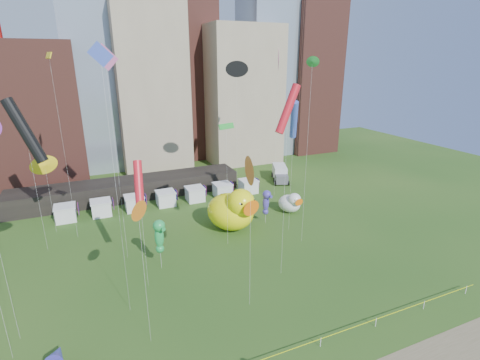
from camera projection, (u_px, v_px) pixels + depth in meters
name	position (u px, v px, depth m)	size (l,w,h in m)	color
skyline	(139.00, 67.00, 75.10)	(101.00, 23.00, 68.00)	brown
pavilion	(129.00, 189.00, 62.51)	(38.00, 6.00, 3.20)	black
vendor_tents	(166.00, 199.00, 59.37)	(33.24, 2.80, 2.40)	white
big_duck	(233.00, 210.00, 50.39)	(7.97, 9.17, 6.47)	#FFFC0D
small_duck	(290.00, 203.00, 56.53)	(3.70, 4.65, 3.42)	white
seahorse_green	(159.00, 234.00, 40.37)	(1.69, 1.93, 6.07)	silver
seahorse_purple	(266.00, 200.00, 51.99)	(1.55, 1.77, 5.14)	silver
box_truck	(280.00, 173.00, 71.52)	(4.72, 7.09, 2.83)	white
kite_0	(288.00, 109.00, 34.84)	(2.93, 1.39, 20.78)	silver
kite_1	(106.00, 63.00, 36.82)	(2.50, 1.13, 24.51)	silver
kite_2	(25.00, 131.00, 40.79)	(4.40, 3.55, 19.00)	silver
kite_3	(226.00, 128.00, 42.31)	(2.13, 0.97, 15.81)	silver
kite_4	(45.00, 165.00, 47.44)	(2.30, 1.54, 10.95)	silver
kite_5	(102.00, 70.00, 27.69)	(1.88, 0.48, 24.28)	silver
kite_6	(138.00, 211.00, 27.11)	(1.06, 1.26, 12.89)	silver
kite_8	(139.00, 186.00, 35.01)	(1.35, 2.97, 13.70)	silver
kite_9	(278.00, 62.00, 56.63)	(1.57, 3.01, 24.58)	silver
kite_10	(237.00, 69.00, 51.71)	(2.29, 0.55, 22.73)	silver
kite_11	(312.00, 64.00, 40.79)	(0.54, 1.19, 23.28)	silver
kite_12	(49.00, 58.00, 41.76)	(0.90, 2.41, 23.74)	silver
kite_13	(294.00, 120.00, 46.27)	(2.25, 3.06, 18.12)	silver
kite_14	(251.00, 171.00, 31.12)	(0.83, 2.48, 15.08)	silver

